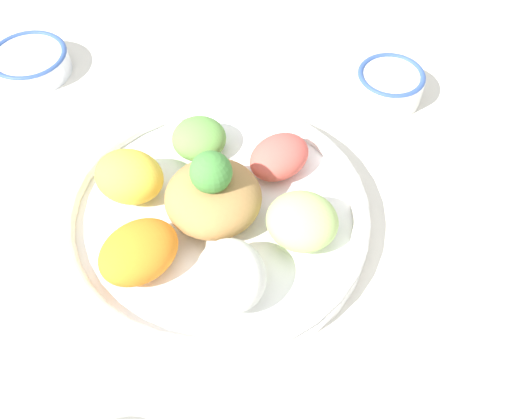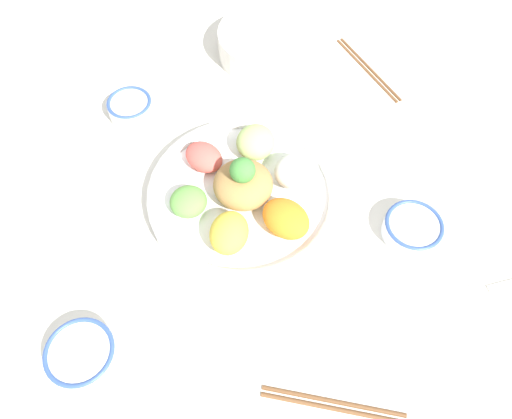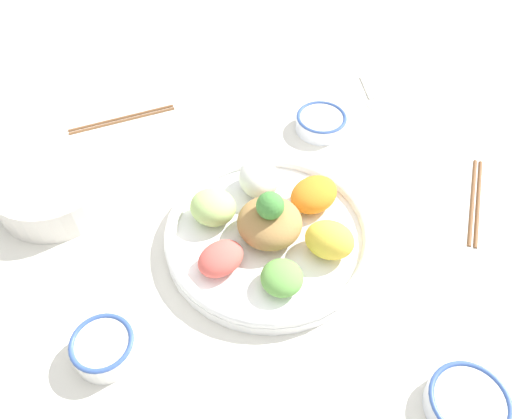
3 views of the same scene
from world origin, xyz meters
name	(u,v)px [view 3 (image 3 of 3)]	position (x,y,z in m)	size (l,w,h in m)	color
ground_plane	(287,237)	(0.00, 0.00, 0.00)	(2.40, 2.40, 0.00)	silver
salad_platter	(270,229)	(-0.01, -0.03, 0.03)	(0.35, 0.35, 0.11)	white
sauce_bowl_red	(321,122)	(-0.22, 0.19, 0.02)	(0.10, 0.10, 0.03)	white
rice_bowl_blue	(468,404)	(0.35, 0.09, 0.02)	(0.11, 0.11, 0.03)	white
sauce_bowl_dark	(104,347)	(0.08, -0.33, 0.02)	(0.09, 0.09, 0.04)	white
side_serving_bowl	(53,186)	(-0.25, -0.34, 0.04)	(0.20, 0.20, 0.06)	silver
chopsticks_pair_near	(476,200)	(0.07, 0.34, 0.00)	(0.17, 0.16, 0.01)	brown
chopsticks_pair_far	(122,118)	(-0.41, -0.18, 0.00)	(0.03, 0.22, 0.01)	brown
serving_spoon_main	(371,97)	(-0.26, 0.34, 0.00)	(0.12, 0.06, 0.01)	beige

